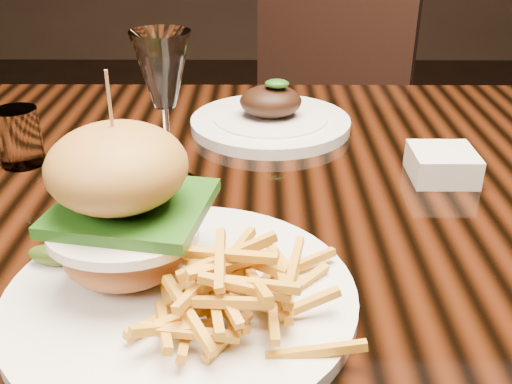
{
  "coord_description": "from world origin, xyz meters",
  "views": [
    {
      "loc": [
        -0.02,
        -0.73,
        1.11
      ],
      "look_at": [
        -0.03,
        -0.14,
        0.81
      ],
      "focal_mm": 42.0,
      "sensor_mm": 36.0,
      "label": 1
    }
  ],
  "objects_px": {
    "dining_table": "(277,232)",
    "far_dish": "(271,119)",
    "chair_far": "(318,112)",
    "burger_plate": "(169,251)",
    "wine_glass": "(163,75)"
  },
  "relations": [
    {
      "from": "dining_table",
      "to": "far_dish",
      "type": "relative_size",
      "value": 6.09
    },
    {
      "from": "dining_table",
      "to": "burger_plate",
      "type": "xyz_separation_m",
      "value": [
        -0.11,
        -0.26,
        0.13
      ]
    },
    {
      "from": "chair_far",
      "to": "far_dish",
      "type": "bearing_deg",
      "value": -78.14
    },
    {
      "from": "wine_glass",
      "to": "chair_far",
      "type": "distance_m",
      "value": 1.0
    },
    {
      "from": "burger_plate",
      "to": "far_dish",
      "type": "bearing_deg",
      "value": 100.3
    },
    {
      "from": "burger_plate",
      "to": "dining_table",
      "type": "bearing_deg",
      "value": 89.8
    },
    {
      "from": "chair_far",
      "to": "burger_plate",
      "type": "bearing_deg",
      "value": -78.25
    },
    {
      "from": "dining_table",
      "to": "wine_glass",
      "type": "distance_m",
      "value": 0.27
    },
    {
      "from": "far_dish",
      "to": "chair_far",
      "type": "relative_size",
      "value": 0.28
    },
    {
      "from": "dining_table",
      "to": "far_dish",
      "type": "bearing_deg",
      "value": 91.99
    },
    {
      "from": "dining_table",
      "to": "wine_glass",
      "type": "xyz_separation_m",
      "value": [
        -0.14,
        -0.0,
        0.23
      ]
    },
    {
      "from": "dining_table",
      "to": "chair_far",
      "type": "bearing_deg",
      "value": 81.08
    },
    {
      "from": "dining_table",
      "to": "far_dish",
      "type": "height_order",
      "value": "far_dish"
    },
    {
      "from": "dining_table",
      "to": "chair_far",
      "type": "xyz_separation_m",
      "value": [
        0.14,
        0.88,
        -0.13
      ]
    },
    {
      "from": "burger_plate",
      "to": "chair_far",
      "type": "xyz_separation_m",
      "value": [
        0.25,
        1.14,
        -0.27
      ]
    }
  ]
}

